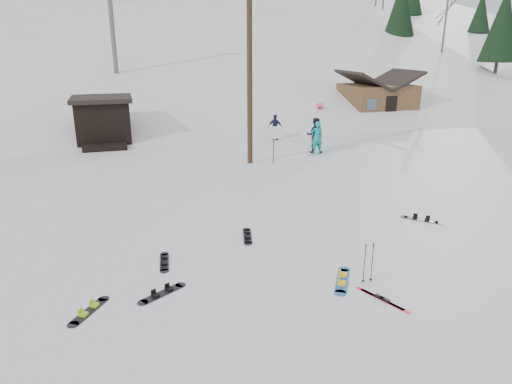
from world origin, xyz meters
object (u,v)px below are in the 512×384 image
object	(u,v)px
utility_pole	(250,66)
cabin	(377,101)
hero_snowboard	(342,280)
hero_skis	(382,299)

from	to	relation	value
utility_pole	cabin	world-z (taller)	utility_pole
utility_pole	hero_snowboard	world-z (taller)	utility_pole
cabin	utility_pole	bearing A→B (deg)	-142.44
utility_pole	cabin	xyz separation A→B (m)	(13.00, 10.00, -3.20)
hero_snowboard	cabin	bearing A→B (deg)	-1.40
hero_skis	utility_pole	bearing A→B (deg)	64.38
utility_pole	hero_snowboard	size ratio (longest dim) A/B	6.68
cabin	hero_skis	xyz separation A→B (m)	(-13.56, -23.22, -1.46)
cabin	hero_snowboard	distance (m)	26.26
hero_snowboard	hero_skis	distance (m)	1.18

